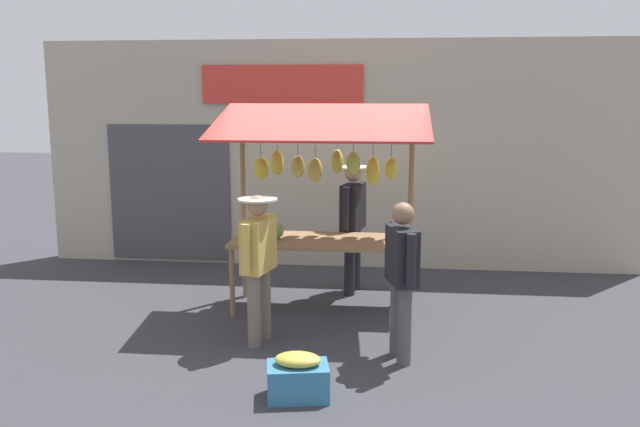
# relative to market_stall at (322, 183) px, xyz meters

# --- Properties ---
(ground_plane) EXTENTS (40.00, 40.00, 0.00)m
(ground_plane) POSITION_rel_market_stall_xyz_m (-0.01, 0.07, -1.56)
(ground_plane) COLOR #38383D
(street_backdrop) EXTENTS (9.00, 0.30, 3.40)m
(street_backdrop) POSITION_rel_market_stall_xyz_m (0.05, -2.13, 0.14)
(street_backdrop) COLOR #B2A893
(street_backdrop) RESTS_ON ground
(market_stall) EXTENTS (2.50, 1.46, 2.50)m
(market_stall) POSITION_rel_market_stall_xyz_m (0.00, 0.00, 0.00)
(market_stall) COLOR olive
(market_stall) RESTS_ON ground
(vendor_with_sunhat) EXTENTS (0.45, 0.71, 1.72)m
(vendor_with_sunhat) POSITION_rel_market_stall_xyz_m (-0.33, -0.68, -0.53)
(vendor_with_sunhat) COLOR #232328
(vendor_with_sunhat) RESTS_ON ground
(shopper_in_grey_tee) EXTENTS (0.34, 0.66, 1.59)m
(shopper_in_grey_tee) POSITION_rel_market_stall_xyz_m (-0.95, 1.57, -0.65)
(shopper_in_grey_tee) COLOR #4C4C51
(shopper_in_grey_tee) RESTS_ON ground
(shopper_with_shopping_bag) EXTENTS (0.41, 0.67, 1.59)m
(shopper_with_shopping_bag) POSITION_rel_market_stall_xyz_m (0.54, 1.27, -0.63)
(shopper_with_shopping_bag) COLOR #726656
(shopper_with_shopping_bag) RESTS_ON ground
(produce_crate_near) EXTENTS (0.59, 0.45, 0.41)m
(produce_crate_near) POSITION_rel_market_stall_xyz_m (-0.06, 2.54, -1.37)
(produce_crate_near) COLOR teal
(produce_crate_near) RESTS_ON ground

